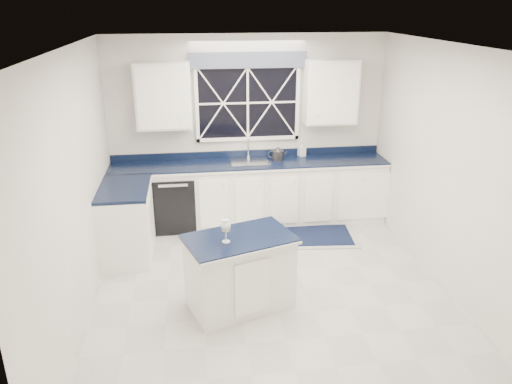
{
  "coord_description": "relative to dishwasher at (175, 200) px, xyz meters",
  "views": [
    {
      "loc": [
        -0.82,
        -4.84,
        3.11
      ],
      "look_at": [
        -0.12,
        0.4,
        1.08
      ],
      "focal_mm": 35.0,
      "sensor_mm": 36.0,
      "label": 1
    }
  ],
  "objects": [
    {
      "name": "kettle",
      "position": [
        1.51,
        0.07,
        0.62
      ],
      "size": [
        0.27,
        0.21,
        0.2
      ],
      "rotation": [
        0.0,
        0.0,
        -0.32
      ],
      "color": "#2B2C2E",
      "rests_on": "countertop"
    },
    {
      "name": "faucet",
      "position": [
        1.1,
        0.19,
        0.69
      ],
      "size": [
        0.05,
        0.2,
        0.3
      ],
      "color": "silver",
      "rests_on": "countertop"
    },
    {
      "name": "back_wall",
      "position": [
        1.1,
        0.3,
        0.94
      ],
      "size": [
        4.0,
        0.1,
        2.7
      ],
      "primitive_type": "cube",
      "color": "beige",
      "rests_on": "ground"
    },
    {
      "name": "wine_glass",
      "position": [
        0.58,
        -2.25,
        0.58
      ],
      "size": [
        0.1,
        0.1,
        0.24
      ],
      "color": "silver",
      "rests_on": "island"
    },
    {
      "name": "countertop",
      "position": [
        1.1,
        0.0,
        0.51
      ],
      "size": [
        3.98,
        0.64,
        0.04
      ],
      "primitive_type": "cube",
      "color": "black",
      "rests_on": "base_cabinets"
    },
    {
      "name": "soap_bottle",
      "position": [
        1.91,
        0.22,
        0.64
      ],
      "size": [
        0.12,
        0.12,
        0.22
      ],
      "primitive_type": "imported",
      "rotation": [
        0.0,
        0.0,
        0.24
      ],
      "color": "silver",
      "rests_on": "countertop"
    },
    {
      "name": "ground",
      "position": [
        1.1,
        -1.95,
        -0.41
      ],
      "size": [
        4.5,
        4.5,
        0.0
      ],
      "primitive_type": "plane",
      "color": "#A7A7A3",
      "rests_on": "ground"
    },
    {
      "name": "rug",
      "position": [
        1.86,
        -0.6,
        -0.4
      ],
      "size": [
        1.39,
        0.92,
        0.02
      ],
      "rotation": [
        0.0,
        0.0,
        -0.09
      ],
      "color": "#A2A19D",
      "rests_on": "ground"
    },
    {
      "name": "base_cabinets",
      "position": [
        0.77,
        -0.17,
        0.04
      ],
      "size": [
        3.99,
        1.6,
        0.9
      ],
      "color": "white",
      "rests_on": "ground"
    },
    {
      "name": "upper_cabinets",
      "position": [
        1.1,
        0.13,
        1.49
      ],
      "size": [
        3.1,
        0.34,
        0.9
      ],
      "color": "white",
      "rests_on": "ground"
    },
    {
      "name": "island",
      "position": [
        0.72,
        -2.16,
        0.0
      ],
      "size": [
        1.26,
        0.98,
        0.82
      ],
      "rotation": [
        0.0,
        0.0,
        0.32
      ],
      "color": "white",
      "rests_on": "ground"
    },
    {
      "name": "dishwasher",
      "position": [
        0.0,
        0.0,
        0.0
      ],
      "size": [
        0.6,
        0.58,
        0.82
      ],
      "primitive_type": "cube",
      "color": "black",
      "rests_on": "ground"
    },
    {
      "name": "window",
      "position": [
        1.1,
        0.25,
        1.42
      ],
      "size": [
        1.65,
        0.09,
        1.26
      ],
      "color": "black",
      "rests_on": "ground"
    }
  ]
}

